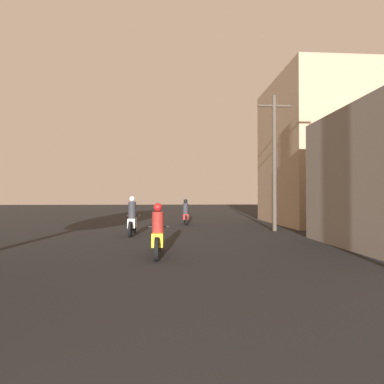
% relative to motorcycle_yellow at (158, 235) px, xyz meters
% --- Properties ---
extents(motorcycle_yellow, '(0.60, 1.89, 1.47)m').
position_rel_motorcycle_yellow_xyz_m(motorcycle_yellow, '(0.00, 0.00, 0.00)').
color(motorcycle_yellow, black).
rests_on(motorcycle_yellow, ground_plane).
extents(motorcycle_white, '(0.60, 1.91, 1.66)m').
position_rel_motorcycle_yellow_xyz_m(motorcycle_white, '(-1.31, 4.57, 0.07)').
color(motorcycle_white, black).
rests_on(motorcycle_white, ground_plane).
extents(motorcycle_red, '(0.60, 1.93, 1.49)m').
position_rel_motorcycle_yellow_xyz_m(motorcycle_red, '(1.16, 9.39, 0.01)').
color(motorcycle_red, black).
rests_on(motorcycle_red, ground_plane).
extents(building_right_far, '(5.09, 7.08, 8.66)m').
position_rel_motorcycle_yellow_xyz_m(building_right_far, '(9.03, 9.26, 3.74)').
color(building_right_far, tan).
rests_on(building_right_far, ground_plane).
extents(utility_pole_far, '(1.60, 0.20, 6.50)m').
position_rel_motorcycle_yellow_xyz_m(utility_pole_far, '(5.27, 5.72, 2.82)').
color(utility_pole_far, '#4C4238').
rests_on(utility_pole_far, ground_plane).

